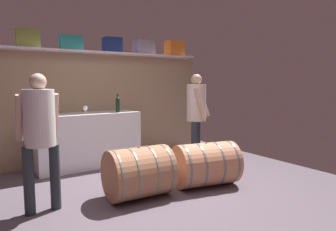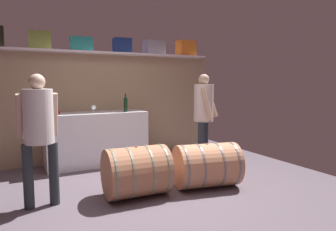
{
  "view_description": "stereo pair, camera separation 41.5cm",
  "coord_description": "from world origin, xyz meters",
  "px_view_note": "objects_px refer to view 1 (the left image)",
  "views": [
    {
      "loc": [
        -1.91,
        -3.13,
        1.47
      ],
      "look_at": [
        0.35,
        0.33,
        1.01
      ],
      "focal_mm": 32.79,
      "sensor_mm": 36.0,
      "label": 1
    },
    {
      "loc": [
        -1.55,
        -3.34,
        1.47
      ],
      "look_at": [
        0.35,
        0.33,
        1.01
      ],
      "focal_mm": 32.79,
      "sensor_mm": 36.0,
      "label": 2
    }
  ],
  "objects_px": {
    "toolcase_olive": "(28,38)",
    "toolcase_teal": "(71,43)",
    "winemaker_pouring": "(197,109)",
    "red_funnel": "(47,111)",
    "toolcase_grey": "(144,47)",
    "toolcase_orange": "(174,49)",
    "wine_barrel_far": "(206,164)",
    "wine_barrel_near": "(139,172)",
    "wine_glass": "(85,108)",
    "wine_bottle_dark": "(118,104)",
    "toolcase_navy": "(112,45)",
    "work_cabinet": "(88,140)",
    "visitor_tasting": "(40,128)"
  },
  "relations": [
    {
      "from": "toolcase_olive",
      "to": "toolcase_teal",
      "type": "bearing_deg",
      "value": 1.41
    },
    {
      "from": "toolcase_olive",
      "to": "winemaker_pouring",
      "type": "relative_size",
      "value": 0.22
    },
    {
      "from": "toolcase_teal",
      "to": "red_funnel",
      "type": "height_order",
      "value": "toolcase_teal"
    },
    {
      "from": "red_funnel",
      "to": "toolcase_olive",
      "type": "bearing_deg",
      "value": 139.94
    },
    {
      "from": "toolcase_grey",
      "to": "red_funnel",
      "type": "height_order",
      "value": "toolcase_grey"
    },
    {
      "from": "toolcase_teal",
      "to": "toolcase_orange",
      "type": "relative_size",
      "value": 1.04
    },
    {
      "from": "toolcase_teal",
      "to": "wine_barrel_far",
      "type": "distance_m",
      "value": 3.06
    },
    {
      "from": "toolcase_teal",
      "to": "red_funnel",
      "type": "bearing_deg",
      "value": -159.09
    },
    {
      "from": "red_funnel",
      "to": "wine_barrel_near",
      "type": "bearing_deg",
      "value": -69.1
    },
    {
      "from": "wine_glass",
      "to": "wine_barrel_near",
      "type": "distance_m",
      "value": 1.8
    },
    {
      "from": "wine_bottle_dark",
      "to": "toolcase_grey",
      "type": "bearing_deg",
      "value": 27.88
    },
    {
      "from": "toolcase_navy",
      "to": "wine_barrel_far",
      "type": "relative_size",
      "value": 0.33
    },
    {
      "from": "toolcase_navy",
      "to": "toolcase_olive",
      "type": "bearing_deg",
      "value": -175.51
    },
    {
      "from": "wine_bottle_dark",
      "to": "wine_barrel_near",
      "type": "relative_size",
      "value": 0.39
    },
    {
      "from": "toolcase_olive",
      "to": "work_cabinet",
      "type": "xyz_separation_m",
      "value": [
        0.85,
        -0.23,
        -1.69
      ]
    },
    {
      "from": "toolcase_orange",
      "to": "visitor_tasting",
      "type": "xyz_separation_m",
      "value": [
        -3.03,
        -1.79,
        -1.2
      ]
    },
    {
      "from": "work_cabinet",
      "to": "winemaker_pouring",
      "type": "distance_m",
      "value": 1.97
    },
    {
      "from": "toolcase_orange",
      "to": "visitor_tasting",
      "type": "bearing_deg",
      "value": -149.36
    },
    {
      "from": "toolcase_teal",
      "to": "wine_barrel_near",
      "type": "xyz_separation_m",
      "value": [
        0.23,
        -2.01,
        -1.8
      ]
    },
    {
      "from": "toolcase_grey",
      "to": "visitor_tasting",
      "type": "xyz_separation_m",
      "value": [
        -2.3,
        -1.79,
        -1.18
      ]
    },
    {
      "from": "toolcase_grey",
      "to": "wine_glass",
      "type": "relative_size",
      "value": 2.75
    },
    {
      "from": "wine_glass",
      "to": "red_funnel",
      "type": "relative_size",
      "value": 1.23
    },
    {
      "from": "wine_bottle_dark",
      "to": "toolcase_olive",
      "type": "bearing_deg",
      "value": 163.54
    },
    {
      "from": "toolcase_teal",
      "to": "wine_barrel_far",
      "type": "bearing_deg",
      "value": -58.99
    },
    {
      "from": "toolcase_olive",
      "to": "wine_glass",
      "type": "xyz_separation_m",
      "value": [
        0.78,
        -0.35,
        -1.12
      ]
    },
    {
      "from": "toolcase_teal",
      "to": "wine_glass",
      "type": "bearing_deg",
      "value": -73.22
    },
    {
      "from": "toolcase_orange",
      "to": "toolcase_teal",
      "type": "bearing_deg",
      "value": 179.99
    },
    {
      "from": "toolcase_teal",
      "to": "red_funnel",
      "type": "relative_size",
      "value": 3.17
    },
    {
      "from": "toolcase_grey",
      "to": "wine_barrel_near",
      "type": "bearing_deg",
      "value": -122.52
    },
    {
      "from": "visitor_tasting",
      "to": "wine_glass",
      "type": "bearing_deg",
      "value": 53.69
    },
    {
      "from": "wine_barrel_near",
      "to": "wine_glass",
      "type": "bearing_deg",
      "value": 96.75
    },
    {
      "from": "wine_glass",
      "to": "wine_barrel_far",
      "type": "distance_m",
      "value": 2.22
    },
    {
      "from": "toolcase_olive",
      "to": "red_funnel",
      "type": "bearing_deg",
      "value": -38.65
    },
    {
      "from": "wine_bottle_dark",
      "to": "wine_barrel_far",
      "type": "bearing_deg",
      "value": -71.87
    },
    {
      "from": "wine_barrel_far",
      "to": "toolcase_teal",
      "type": "bearing_deg",
      "value": 131.55
    },
    {
      "from": "toolcase_navy",
      "to": "visitor_tasting",
      "type": "xyz_separation_m",
      "value": [
        -1.64,
        -1.79,
        -1.18
      ]
    },
    {
      "from": "toolcase_olive",
      "to": "wine_barrel_near",
      "type": "distance_m",
      "value": 2.86
    },
    {
      "from": "toolcase_orange",
      "to": "red_funnel",
      "type": "xyz_separation_m",
      "value": [
        -2.61,
        -0.17,
        -1.17
      ]
    },
    {
      "from": "work_cabinet",
      "to": "toolcase_navy",
      "type": "bearing_deg",
      "value": 21.21
    },
    {
      "from": "wine_bottle_dark",
      "to": "wine_glass",
      "type": "height_order",
      "value": "wine_bottle_dark"
    },
    {
      "from": "work_cabinet",
      "to": "winemaker_pouring",
      "type": "xyz_separation_m",
      "value": [
        1.67,
        -0.92,
        0.52
      ]
    },
    {
      "from": "toolcase_teal",
      "to": "work_cabinet",
      "type": "height_order",
      "value": "toolcase_teal"
    },
    {
      "from": "winemaker_pouring",
      "to": "red_funnel",
      "type": "bearing_deg",
      "value": -65.28
    },
    {
      "from": "red_funnel",
      "to": "work_cabinet",
      "type": "bearing_deg",
      "value": -4.81
    },
    {
      "from": "toolcase_grey",
      "to": "work_cabinet",
      "type": "relative_size",
      "value": 0.23
    },
    {
      "from": "toolcase_olive",
      "to": "wine_glass",
      "type": "bearing_deg",
      "value": -22.99
    },
    {
      "from": "toolcase_teal",
      "to": "wine_barrel_near",
      "type": "distance_m",
      "value": 2.71
    },
    {
      "from": "toolcase_teal",
      "to": "visitor_tasting",
      "type": "xyz_separation_m",
      "value": [
        -0.89,
        -1.79,
        -1.17
      ]
    },
    {
      "from": "wine_bottle_dark",
      "to": "wine_barrel_near",
      "type": "height_order",
      "value": "wine_bottle_dark"
    },
    {
      "from": "work_cabinet",
      "to": "visitor_tasting",
      "type": "height_order",
      "value": "visitor_tasting"
    }
  ]
}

